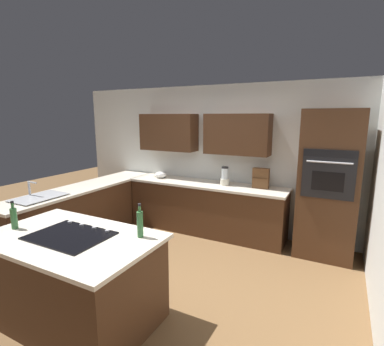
# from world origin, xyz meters

# --- Properties ---
(ground_plane) EXTENTS (14.00, 14.00, 0.00)m
(ground_plane) POSITION_xyz_m (0.00, 0.00, 0.00)
(ground_plane) COLOR brown
(wall_back) EXTENTS (6.00, 0.44, 2.60)m
(wall_back) POSITION_xyz_m (0.07, -2.05, 1.41)
(wall_back) COLOR silver
(wall_back) RESTS_ON ground
(lower_cabinets_back) EXTENTS (2.80, 0.60, 0.86)m
(lower_cabinets_back) POSITION_xyz_m (0.10, -1.72, 0.43)
(lower_cabinets_back) COLOR #472B19
(lower_cabinets_back) RESTS_ON ground
(countertop_back) EXTENTS (2.84, 0.64, 0.04)m
(countertop_back) POSITION_xyz_m (0.10, -1.72, 0.88)
(countertop_back) COLOR silver
(countertop_back) RESTS_ON lower_cabinets_back
(lower_cabinets_side) EXTENTS (0.60, 2.90, 0.86)m
(lower_cabinets_side) POSITION_xyz_m (1.82, -0.55, 0.43)
(lower_cabinets_side) COLOR #472B19
(lower_cabinets_side) RESTS_ON ground
(countertop_side) EXTENTS (0.64, 2.94, 0.04)m
(countertop_side) POSITION_xyz_m (1.82, -0.55, 0.88)
(countertop_side) COLOR silver
(countertop_side) RESTS_ON lower_cabinets_side
(island_base) EXTENTS (1.65, 0.98, 0.86)m
(island_base) POSITION_xyz_m (0.30, 1.00, 0.43)
(island_base) COLOR #472B19
(island_base) RESTS_ON ground
(island_top) EXTENTS (1.73, 1.06, 0.04)m
(island_top) POSITION_xyz_m (0.30, 1.00, 0.88)
(island_top) COLOR silver
(island_top) RESTS_ON island_base
(wall_oven) EXTENTS (0.80, 0.66, 2.16)m
(wall_oven) POSITION_xyz_m (-1.85, -1.72, 1.08)
(wall_oven) COLOR #472B19
(wall_oven) RESTS_ON ground
(sink_unit) EXTENTS (0.46, 0.70, 0.23)m
(sink_unit) POSITION_xyz_m (1.83, 0.25, 0.92)
(sink_unit) COLOR #515456
(sink_unit) RESTS_ON countertop_side
(cooktop) EXTENTS (0.76, 0.56, 0.03)m
(cooktop) POSITION_xyz_m (0.30, 0.99, 0.91)
(cooktop) COLOR black
(cooktop) RESTS_ON island_top
(blender) EXTENTS (0.15, 0.15, 0.32)m
(blender) POSITION_xyz_m (-0.25, -1.74, 1.04)
(blender) COLOR beige
(blender) RESTS_ON countertop_back
(mixing_bowl) EXTENTS (0.23, 0.23, 0.12)m
(mixing_bowl) POSITION_xyz_m (1.05, -1.74, 0.96)
(mixing_bowl) COLOR white
(mixing_bowl) RESTS_ON countertop_back
(spice_rack) EXTENTS (0.26, 0.11, 0.33)m
(spice_rack) POSITION_xyz_m (-0.85, -1.80, 1.07)
(spice_rack) COLOR brown
(spice_rack) RESTS_ON countertop_back
(oil_bottle) EXTENTS (0.06, 0.06, 0.30)m
(oil_bottle) POSITION_xyz_m (0.98, 1.12, 1.02)
(oil_bottle) COLOR #336B38
(oil_bottle) RESTS_ON island_top
(second_bottle) EXTENTS (0.06, 0.06, 0.34)m
(second_bottle) POSITION_xyz_m (-0.32, 0.69, 1.04)
(second_bottle) COLOR #336B38
(second_bottle) RESTS_ON island_top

